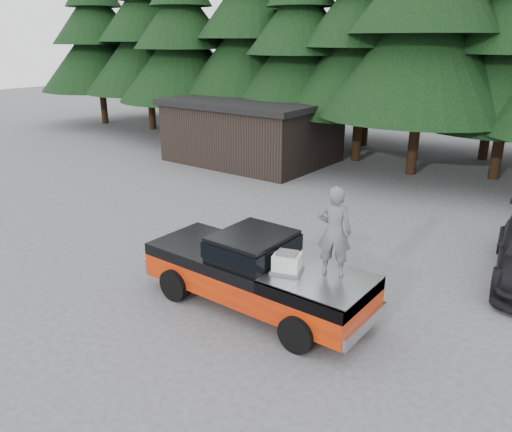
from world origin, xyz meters
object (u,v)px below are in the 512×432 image
Objects in this scene: pickup_truck at (256,282)px; utility_building at (252,130)px; man_on_bed at (334,231)px; air_compressor at (287,263)px.

utility_building is (-9.77, 12.49, 1.00)m from pickup_truck.
pickup_truck is at bearing -9.83° from man_on_bed.
man_on_bed is (1.91, 0.32, 1.70)m from pickup_truck.
utility_building is (-10.80, 12.68, 0.13)m from air_compressor.
man_on_bed is (0.88, 0.51, 0.83)m from air_compressor.
pickup_truck is 9.95× the size of air_compressor.
pickup_truck is 2.57m from man_on_bed.
air_compressor is at bearing 10.48° from man_on_bed.
air_compressor reaches higher than pickup_truck.
air_compressor is at bearing -10.32° from pickup_truck.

